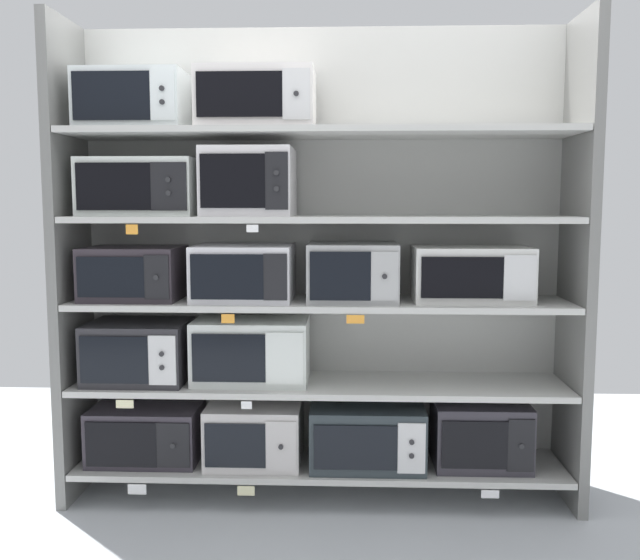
{
  "coord_description": "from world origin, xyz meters",
  "views": [
    {
      "loc": [
        0.14,
        -3.46,
        1.5
      ],
      "look_at": [
        0.0,
        0.0,
        1.11
      ],
      "focal_mm": 39.68,
      "sensor_mm": 36.0,
      "label": 1
    }
  ],
  "objects_px": {
    "microwave_7": "(244,272)",
    "microwave_9": "(471,274)",
    "microwave_5": "(251,351)",
    "microwave_13": "(257,99)",
    "microwave_10": "(141,187)",
    "microwave_12": "(133,101)",
    "microwave_11": "(249,182)",
    "microwave_3": "(480,434)",
    "microwave_2": "(367,433)",
    "microwave_4": "(139,351)",
    "microwave_0": "(146,433)",
    "microwave_8": "(353,272)",
    "microwave_6": "(134,273)",
    "microwave_1": "(255,432)"
  },
  "relations": [
    {
      "from": "microwave_6",
      "to": "microwave_11",
      "type": "bearing_deg",
      "value": -0.01
    },
    {
      "from": "microwave_10",
      "to": "microwave_12",
      "type": "height_order",
      "value": "microwave_12"
    },
    {
      "from": "microwave_5",
      "to": "microwave_6",
      "type": "bearing_deg",
      "value": -180.0
    },
    {
      "from": "microwave_12",
      "to": "microwave_4",
      "type": "bearing_deg",
      "value": 178.84
    },
    {
      "from": "microwave_3",
      "to": "microwave_9",
      "type": "xyz_separation_m",
      "value": [
        -0.06,
        -0.0,
        0.8
      ]
    },
    {
      "from": "microwave_0",
      "to": "microwave_11",
      "type": "xyz_separation_m",
      "value": [
        0.54,
        0.0,
        1.27
      ]
    },
    {
      "from": "microwave_2",
      "to": "microwave_9",
      "type": "height_order",
      "value": "microwave_9"
    },
    {
      "from": "microwave_3",
      "to": "microwave_5",
      "type": "distance_m",
      "value": 1.22
    },
    {
      "from": "microwave_10",
      "to": "microwave_11",
      "type": "distance_m",
      "value": 0.54
    },
    {
      "from": "microwave_3",
      "to": "microwave_10",
      "type": "distance_m",
      "value": 2.09
    },
    {
      "from": "microwave_2",
      "to": "microwave_8",
      "type": "xyz_separation_m",
      "value": [
        -0.08,
        -0.0,
        0.82
      ]
    },
    {
      "from": "microwave_7",
      "to": "microwave_12",
      "type": "bearing_deg",
      "value": -179.99
    },
    {
      "from": "microwave_4",
      "to": "microwave_9",
      "type": "height_order",
      "value": "microwave_9"
    },
    {
      "from": "microwave_3",
      "to": "microwave_12",
      "type": "xyz_separation_m",
      "value": [
        -1.71,
        -0.0,
        1.64
      ]
    },
    {
      "from": "microwave_2",
      "to": "microwave_8",
      "type": "distance_m",
      "value": 0.82
    },
    {
      "from": "microwave_2",
      "to": "microwave_6",
      "type": "relative_size",
      "value": 1.21
    },
    {
      "from": "microwave_6",
      "to": "microwave_7",
      "type": "height_order",
      "value": "microwave_7"
    },
    {
      "from": "microwave_2",
      "to": "microwave_9",
      "type": "xyz_separation_m",
      "value": [
        0.5,
        -0.0,
        0.81
      ]
    },
    {
      "from": "microwave_4",
      "to": "microwave_10",
      "type": "xyz_separation_m",
      "value": [
        0.03,
        -0.0,
        0.82
      ]
    },
    {
      "from": "microwave_1",
      "to": "microwave_9",
      "type": "relative_size",
      "value": 0.83
    },
    {
      "from": "microwave_12",
      "to": "microwave_10",
      "type": "bearing_deg",
      "value": 0.17
    },
    {
      "from": "microwave_2",
      "to": "microwave_5",
      "type": "distance_m",
      "value": 0.72
    },
    {
      "from": "microwave_1",
      "to": "microwave_13",
      "type": "xyz_separation_m",
      "value": [
        0.02,
        -0.0,
        1.65
      ]
    },
    {
      "from": "microwave_2",
      "to": "microwave_3",
      "type": "xyz_separation_m",
      "value": [
        0.57,
        -0.0,
        0.01
      ]
    },
    {
      "from": "microwave_9",
      "to": "microwave_10",
      "type": "xyz_separation_m",
      "value": [
        -1.62,
        -0.0,
        0.42
      ]
    },
    {
      "from": "microwave_3",
      "to": "microwave_6",
      "type": "height_order",
      "value": "microwave_6"
    },
    {
      "from": "microwave_9",
      "to": "microwave_11",
      "type": "relative_size",
      "value": 1.3
    },
    {
      "from": "microwave_0",
      "to": "microwave_3",
      "type": "height_order",
      "value": "microwave_3"
    },
    {
      "from": "microwave_2",
      "to": "microwave_12",
      "type": "bearing_deg",
      "value": -179.98
    },
    {
      "from": "microwave_7",
      "to": "microwave_9",
      "type": "xyz_separation_m",
      "value": [
        1.12,
        0.0,
        -0.0
      ]
    },
    {
      "from": "microwave_8",
      "to": "microwave_9",
      "type": "distance_m",
      "value": 0.58
    },
    {
      "from": "microwave_6",
      "to": "microwave_12",
      "type": "relative_size",
      "value": 0.92
    },
    {
      "from": "microwave_0",
      "to": "microwave_6",
      "type": "relative_size",
      "value": 1.17
    },
    {
      "from": "microwave_4",
      "to": "microwave_2",
      "type": "bearing_deg",
      "value": 0.01
    },
    {
      "from": "microwave_4",
      "to": "microwave_7",
      "type": "height_order",
      "value": "microwave_7"
    },
    {
      "from": "microwave_5",
      "to": "microwave_12",
      "type": "height_order",
      "value": "microwave_12"
    },
    {
      "from": "microwave_5",
      "to": "microwave_13",
      "type": "height_order",
      "value": "microwave_13"
    },
    {
      "from": "microwave_10",
      "to": "microwave_13",
      "type": "bearing_deg",
      "value": 0.03
    },
    {
      "from": "microwave_4",
      "to": "microwave_9",
      "type": "relative_size",
      "value": 0.87
    },
    {
      "from": "microwave_1",
      "to": "microwave_9",
      "type": "distance_m",
      "value": 1.34
    },
    {
      "from": "microwave_2",
      "to": "microwave_7",
      "type": "bearing_deg",
      "value": -179.97
    },
    {
      "from": "microwave_6",
      "to": "microwave_9",
      "type": "height_order",
      "value": "microwave_9"
    },
    {
      "from": "microwave_2",
      "to": "microwave_5",
      "type": "height_order",
      "value": "microwave_5"
    },
    {
      "from": "microwave_1",
      "to": "microwave_4",
      "type": "distance_m",
      "value": 0.72
    },
    {
      "from": "microwave_1",
      "to": "microwave_0",
      "type": "bearing_deg",
      "value": -179.96
    },
    {
      "from": "microwave_7",
      "to": "microwave_9",
      "type": "height_order",
      "value": "microwave_7"
    },
    {
      "from": "microwave_7",
      "to": "microwave_5",
      "type": "bearing_deg",
      "value": 0.37
    },
    {
      "from": "microwave_0",
      "to": "microwave_5",
      "type": "height_order",
      "value": "microwave_5"
    },
    {
      "from": "microwave_1",
      "to": "microwave_8",
      "type": "distance_m",
      "value": 0.96
    },
    {
      "from": "microwave_5",
      "to": "microwave_0",
      "type": "bearing_deg",
      "value": -179.97
    }
  ]
}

